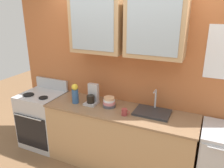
# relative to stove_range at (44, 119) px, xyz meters

# --- Properties ---
(ground_plane) EXTENTS (10.00, 10.00, 0.00)m
(ground_plane) POSITION_rel_stove_range_xyz_m (1.37, 0.00, -0.46)
(ground_plane) COLOR brown
(back_wall_unit) EXTENTS (3.71, 0.42, 2.84)m
(back_wall_unit) POSITION_rel_stove_range_xyz_m (1.38, 0.32, 1.11)
(back_wall_unit) COLOR #B76638
(back_wall_unit) RESTS_ON ground_plane
(counter) EXTENTS (2.11, 0.64, 0.91)m
(counter) POSITION_rel_stove_range_xyz_m (1.37, 0.00, -0.01)
(counter) COLOR tan
(counter) RESTS_ON ground_plane
(stove_range) EXTENTS (0.67, 0.65, 1.09)m
(stove_range) POSITION_rel_stove_range_xyz_m (0.00, 0.00, 0.00)
(stove_range) COLOR silver
(stove_range) RESTS_ON ground_plane
(sink_faucet) EXTENTS (0.47, 0.33, 0.30)m
(sink_faucet) POSITION_rel_stove_range_xyz_m (1.81, 0.08, 0.47)
(sink_faucet) COLOR #2D2D30
(sink_faucet) RESTS_ON counter
(bowl_stack) EXTENTS (0.18, 0.18, 0.15)m
(bowl_stack) POSITION_rel_stove_range_xyz_m (1.20, 0.03, 0.51)
(bowl_stack) COLOR #4C4C54
(bowl_stack) RESTS_ON counter
(vase) EXTENTS (0.10, 0.10, 0.29)m
(vase) POSITION_rel_stove_range_xyz_m (0.70, -0.05, 0.59)
(vase) COLOR #33598C
(vase) RESTS_ON counter
(cup_near_sink) EXTENTS (0.11, 0.08, 0.09)m
(cup_near_sink) POSITION_rel_stove_range_xyz_m (1.50, -0.12, 0.49)
(cup_near_sink) COLOR #993838
(cup_near_sink) RESTS_ON counter
(coffee_maker) EXTENTS (0.17, 0.20, 0.29)m
(coffee_maker) POSITION_rel_stove_range_xyz_m (0.93, 0.04, 0.55)
(coffee_maker) COLOR #B7B7BC
(coffee_maker) RESTS_ON counter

